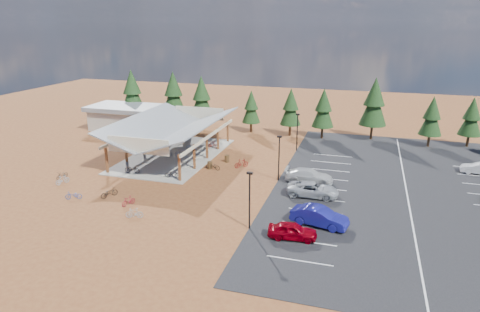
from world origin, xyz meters
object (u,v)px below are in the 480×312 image
lamp_post_0 (250,196)px  bike_13 (134,213)px  bike_5 (181,153)px  bike_6 (191,147)px  bike_pavilion (173,128)px  bike_8 (62,175)px  car_3 (309,176)px  bike_12 (109,193)px  bike_2 (164,145)px  bike_3 (175,140)px  bike_9 (62,180)px  car_0 (292,231)px  bike_0 (132,169)px  bike_1 (166,153)px  bike_11 (128,201)px  bike_10 (74,195)px  trash_bin_1 (227,159)px  car_9 (480,168)px  lamp_post_1 (279,155)px  bike_4 (173,174)px  bike_16 (213,166)px  car_2 (313,189)px  lamp_post_2 (297,129)px  trash_bin_0 (210,165)px  bike_7 (212,145)px  bike_15 (241,163)px  outbuilding (125,117)px  car_1 (319,217)px

lamp_post_0 → bike_13: size_ratio=3.19×
bike_5 → bike_6: bearing=2.5°
bike_pavilion → bike_8: bearing=-126.2°
car_3 → bike_12: bearing=115.2°
bike_2 → bike_13: 21.95m
bike_3 → bike_9: (-4.96, -18.18, -0.06)m
car_0 → bike_5: bearing=40.4°
bike_0 → car_3: (20.07, 3.12, 0.22)m
bike_1 → bike_11: bike_1 is taller
bike_pavilion → car_3: 19.17m
bike_1 → bike_10: (-2.68, -15.20, -0.13)m
trash_bin_1 → car_9: bearing=8.2°
bike_pavilion → lamp_post_1: 15.83m
bike_0 → bike_11: size_ratio=1.20×
bike_12 → bike_pavilion: bearing=-66.1°
trash_bin_1 → bike_1: (-8.24, -0.36, 0.10)m
bike_1 → bike_10: 15.44m
lamp_post_1 → bike_0: lamp_post_1 is taller
bike_4 → bike_16: (3.34, 4.03, -0.07)m
bike_2 → car_0: (21.70, -20.37, 0.20)m
lamp_post_1 → car_2: bearing=-39.0°
bike_0 → car_2: 20.98m
lamp_post_0 → bike_8: lamp_post_0 is taller
bike_4 → bike_2: bearing=18.0°
bike_16 → car_0: car_0 is taller
lamp_post_2 → bike_8: bearing=-141.7°
bike_2 → bike_3: bearing=6.0°
trash_bin_0 → bike_9: bike_9 is taller
lamp_post_2 → bike_7: (-11.38, -2.60, -2.40)m
trash_bin_0 → bike_12: bearing=-121.0°
bike_1 → bike_8: bike_1 is taller
lamp_post_2 → bike_0: 22.46m
car_3 → bike_15: bearing=70.0°
bike_2 → car_2: size_ratio=0.31×
bike_pavilion → car_0: 26.09m
outbuilding → bike_12: bearing=-61.9°
bike_pavilion → trash_bin_1: (7.44, -0.48, -3.37)m
outbuilding → car_2: (33.25, -19.44, -1.26)m
bike_1 → car_1: (21.46, -13.91, 0.31)m
bike_8 → car_3: bearing=20.0°
bike_8 → bike_2: bearing=74.1°
lamp_post_1 → bike_1: size_ratio=3.43×
bike_5 → bike_13: bike_5 is taller
bike_pavilion → bike_3: 6.66m
car_3 → bike_5: bearing=73.7°
lamp_post_2 → bike_15: lamp_post_2 is taller
car_1 → car_2: car_1 is taller
lamp_post_2 → bike_8: 29.97m
lamp_post_2 → bike_10: (-18.48, -23.05, -2.55)m
trash_bin_0 → bike_2: (-9.13, 6.09, 0.07)m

